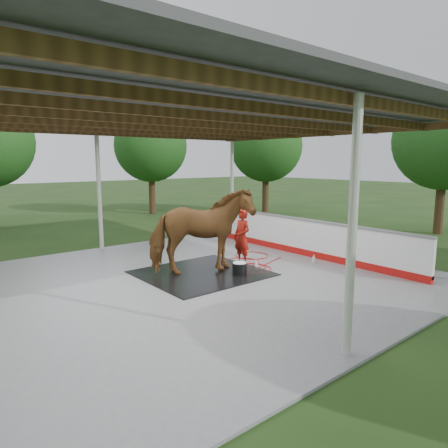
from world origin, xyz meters
TOP-DOWN VIEW (x-y plane):
  - ground at (0.00, 0.00)m, footprint 100.00×100.00m
  - concrete_slab at (0.00, 0.00)m, footprint 12.00×10.00m
  - pavilion_structure at (0.00, -0.00)m, footprint 12.60×10.60m
  - dasher_board at (4.60, 0.00)m, footprint 0.16×8.00m
  - tree_belt at (0.30, 0.90)m, footprint 28.00×28.00m
  - rubber_mat at (0.88, 0.25)m, footprint 3.02×2.84m
  - horse at (0.88, 0.25)m, footprint 2.87×2.02m
  - handler at (2.29, 0.27)m, footprint 0.38×0.58m
  - wash_bucket at (1.53, -0.51)m, footprint 0.37×0.37m
  - soap_bottle_a at (3.98, -0.95)m, footprint 0.10×0.10m
  - soap_bottle_b at (2.46, -0.15)m, footprint 0.13×0.13m
  - hose_coil at (2.59, 0.27)m, footprint 2.10×2.15m

SIDE VIEW (x-z plane):
  - ground at x=0.00m, z-range 0.00..0.00m
  - concrete_slab at x=0.00m, z-range 0.00..0.05m
  - rubber_mat at x=0.88m, z-range 0.05..0.07m
  - hose_coil at x=2.59m, z-range 0.05..0.07m
  - soap_bottle_b at x=2.46m, z-range 0.05..0.26m
  - soap_bottle_a at x=3.98m, z-range 0.05..0.31m
  - wash_bucket at x=1.53m, z-range 0.05..0.40m
  - dasher_board at x=4.60m, z-range 0.02..1.17m
  - handler at x=2.29m, z-range 0.05..1.64m
  - horse at x=0.88m, z-range 0.07..2.28m
  - tree_belt at x=0.30m, z-range 0.89..6.69m
  - pavilion_structure at x=0.00m, z-range 1.94..5.99m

